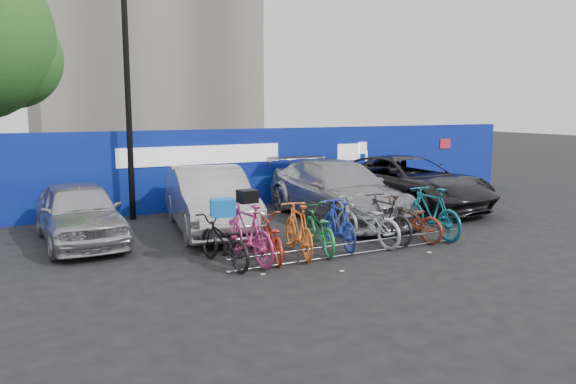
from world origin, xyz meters
TOP-DOWN VIEW (x-y plane):
  - ground at (0.00, 0.00)m, footprint 100.00×100.00m
  - hoarding at (0.01, 6.00)m, footprint 22.00×0.18m
  - lamppost at (-3.20, 5.40)m, footprint 0.25×0.50m
  - bike_rack at (-0.00, -0.60)m, footprint 5.60×0.03m
  - car_0 at (-4.84, 3.24)m, footprint 1.75×4.16m
  - car_1 at (-1.79, 3.10)m, footprint 2.37×4.98m
  - car_2 at (1.84, 2.90)m, footprint 2.39×5.54m
  - car_3 at (4.60, 3.35)m, footprint 3.25×5.95m
  - bike_0 at (-2.64, -0.02)m, footprint 0.89×1.94m
  - bike_1 at (-2.12, -0.02)m, footprint 0.73×2.04m
  - bike_2 at (-1.60, -0.02)m, footprint 0.97×1.80m
  - bike_3 at (-0.99, -0.04)m, footprint 0.88×1.92m
  - bike_4 at (-0.44, 0.08)m, footprint 1.04×1.99m
  - bike_5 at (0.10, 0.11)m, footprint 0.82×1.85m
  - bike_6 at (0.85, 0.13)m, footprint 1.00×2.10m
  - bike_7 at (1.33, 0.10)m, footprint 0.58×1.89m
  - bike_8 at (1.97, 0.03)m, footprint 0.99×1.97m
  - bike_9 at (2.56, -0.04)m, footprint 0.60×2.03m
  - cargo_crate at (-2.64, -0.02)m, footprint 0.54×0.46m
  - cargo_topcase at (-2.12, -0.02)m, footprint 0.38×0.34m

SIDE VIEW (x-z plane):
  - ground at x=0.00m, z-range 0.00..0.00m
  - bike_rack at x=0.00m, z-range 0.01..0.31m
  - bike_2 at x=-1.60m, z-range 0.00..0.90m
  - bike_0 at x=-2.64m, z-range 0.00..0.98m
  - bike_8 at x=1.97m, z-range 0.00..0.99m
  - bike_4 at x=-0.44m, z-range 0.00..0.99m
  - bike_6 at x=0.85m, z-range 0.00..1.06m
  - bike_5 at x=0.10m, z-range 0.00..1.08m
  - bike_3 at x=-0.99m, z-range 0.00..1.12m
  - bike_7 at x=1.33m, z-range 0.00..1.13m
  - bike_1 at x=-2.12m, z-range 0.00..1.20m
  - bike_9 at x=2.56m, z-range 0.00..1.22m
  - car_0 at x=-4.84m, z-range 0.00..1.40m
  - car_1 at x=-1.79m, z-range 0.00..1.57m
  - car_3 at x=4.60m, z-range 0.00..1.58m
  - car_2 at x=1.84m, z-range 0.00..1.59m
  - cargo_crate at x=-2.64m, z-range 0.98..1.32m
  - hoarding at x=0.01m, z-range 0.00..2.40m
  - cargo_topcase at x=-2.12m, z-range 1.20..1.46m
  - lamppost at x=-3.20m, z-range 0.22..6.33m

